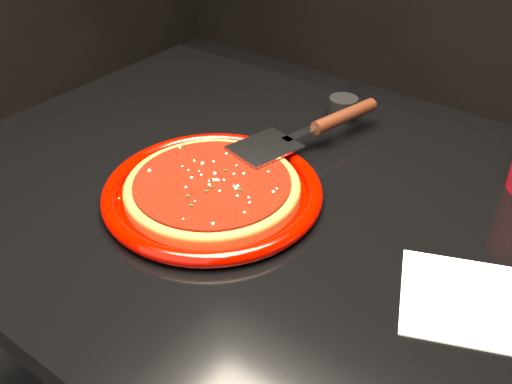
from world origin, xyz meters
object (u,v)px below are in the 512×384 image
plate (213,192)px  pizza_server (309,129)px  table (284,368)px  ramekin (343,108)px

plate → pizza_server: pizza_server is taller
table → plate: 0.41m
plate → pizza_server: (0.04, 0.21, 0.03)m
table → ramekin: (-0.08, 0.30, 0.40)m
ramekin → table: bearing=-74.5°
plate → ramekin: size_ratio=6.18×
plate → ramekin: ramekin is taller
table → pizza_server: (-0.07, 0.16, 0.42)m
table → ramekin: bearing=105.5°
table → ramekin: ramekin is taller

